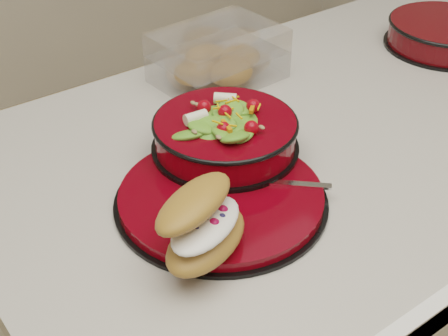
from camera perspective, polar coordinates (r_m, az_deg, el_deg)
island_counter at (r=1.36m, az=8.60°, el=-11.88°), size 1.24×0.74×0.90m
dinner_plate at (r=0.86m, az=-0.19°, el=-2.69°), size 0.30×0.30×0.02m
salad_bowl at (r=0.92m, az=0.11°, el=3.56°), size 0.22×0.22×0.09m
croissant at (r=0.74m, az=-1.94°, el=-5.12°), size 0.15×0.14×0.08m
fork at (r=0.87m, az=4.54°, el=-1.34°), size 0.12×0.11×0.00m
pastry_box at (r=1.16m, az=-0.56°, el=10.04°), size 0.23×0.17×0.09m
extra_bowl at (r=1.38m, az=19.65°, el=11.56°), size 0.24×0.24×0.05m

